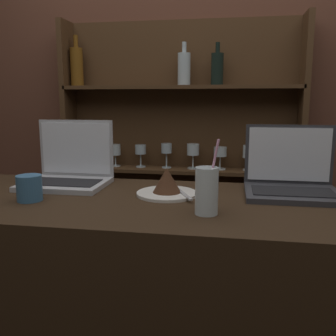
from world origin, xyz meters
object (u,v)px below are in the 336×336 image
object	(u,v)px
laptop_near	(69,171)
coffee_cup	(29,188)
laptop_far	(291,180)
water_glass	(207,191)
cake_plate	(167,185)

from	to	relation	value
laptop_near	coffee_cup	world-z (taller)	laptop_near
laptop_far	coffee_cup	bearing A→B (deg)	-164.13
laptop_near	water_glass	world-z (taller)	laptop_near
cake_plate	laptop_near	bearing A→B (deg)	165.64
laptop_near	laptop_far	xyz separation A→B (m)	(0.81, -0.01, -0.00)
water_glass	coffee_cup	size ratio (longest dim) A/B	2.58
laptop_far	water_glass	bearing A→B (deg)	-133.53
cake_plate	coffee_cup	distance (m)	0.44
laptop_near	laptop_far	size ratio (longest dim) A/B	0.98
laptop_near	cake_plate	distance (m)	0.41
laptop_far	water_glass	distance (m)	0.39
laptop_near	laptop_far	distance (m)	0.81
laptop_near	cake_plate	size ratio (longest dim) A/B	1.48
laptop_far	coffee_cup	distance (m)	0.86
laptop_near	water_glass	bearing A→B (deg)	-28.27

